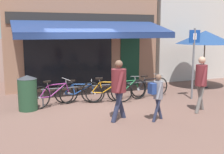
# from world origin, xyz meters

# --- Properties ---
(ground_plane) EXTENTS (160.00, 160.00, 0.00)m
(ground_plane) POSITION_xyz_m (0.00, 0.00, 0.00)
(ground_plane) COLOR brown
(shop_front) EXTENTS (6.55, 4.99, 5.88)m
(shop_front) POSITION_xyz_m (0.66, 3.91, 2.93)
(shop_front) COLOR #9E7056
(shop_front) RESTS_ON ground_plane
(neighbour_building) EXTENTS (6.15, 4.00, 7.11)m
(neighbour_building) POSITION_xyz_m (7.21, 4.43, 3.56)
(neighbour_building) COLOR beige
(neighbour_building) RESTS_ON ground_plane
(bike_rack_rail) EXTENTS (4.20, 0.04, 0.57)m
(bike_rack_rail) POSITION_xyz_m (0.58, 0.23, 0.48)
(bike_rack_rail) COLOR #47494F
(bike_rack_rail) RESTS_ON ground_plane
(bicycle_purple) EXTENTS (1.73, 0.69, 0.88)m
(bicycle_purple) POSITION_xyz_m (-1.12, 0.04, 0.40)
(bicycle_purple) COLOR black
(bicycle_purple) RESTS_ON ground_plane
(bicycle_blue) EXTENTS (1.64, 0.63, 0.80)m
(bicycle_blue) POSITION_xyz_m (-0.27, 0.18, 0.36)
(bicycle_blue) COLOR black
(bicycle_blue) RESTS_ON ground_plane
(bicycle_orange) EXTENTS (1.70, 0.75, 0.89)m
(bicycle_orange) POSITION_xyz_m (0.60, -0.12, 0.39)
(bicycle_orange) COLOR black
(bicycle_orange) RESTS_ON ground_plane
(bicycle_green) EXTENTS (1.67, 0.64, 0.83)m
(bicycle_green) POSITION_xyz_m (1.47, 0.14, 0.36)
(bicycle_green) COLOR black
(bicycle_green) RESTS_ON ground_plane
(bicycle_black) EXTENTS (1.70, 0.52, 0.84)m
(bicycle_black) POSITION_xyz_m (2.32, 0.04, 0.38)
(bicycle_black) COLOR black
(bicycle_black) RESTS_ON ground_plane
(pedestrian_adult) EXTENTS (0.57, 0.70, 1.67)m
(pedestrian_adult) POSITION_xyz_m (0.28, -1.96, 1.00)
(pedestrian_adult) COLOR #282D47
(pedestrian_adult) RESTS_ON ground_plane
(pedestrian_child) EXTENTS (0.49, 0.44, 1.29)m
(pedestrian_child) POSITION_xyz_m (1.22, -2.39, 0.80)
(pedestrian_child) COLOR #282D47
(pedestrian_child) RESTS_ON ground_plane
(pedestrian_second_adult) EXTENTS (0.55, 0.61, 1.69)m
(pedestrian_second_adult) POSITION_xyz_m (2.88, -2.10, 1.02)
(pedestrian_second_adult) COLOR slate
(pedestrian_second_adult) RESTS_ON ground_plane
(litter_bin) EXTENTS (0.59, 0.59, 1.10)m
(litter_bin) POSITION_xyz_m (-1.96, -0.07, 0.55)
(litter_bin) COLOR #23472D
(litter_bin) RESTS_ON ground_plane
(parking_sign) EXTENTS (0.44, 0.07, 2.51)m
(parking_sign) POSITION_xyz_m (3.64, -0.70, 1.53)
(parking_sign) COLOR slate
(parking_sign) RESTS_ON ground_plane
(cafe_parasol) EXTENTS (2.43, 2.43, 2.42)m
(cafe_parasol) POSITION_xyz_m (5.36, 0.84, 2.14)
(cafe_parasol) COLOR #4C3D2D
(cafe_parasol) RESTS_ON ground_plane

